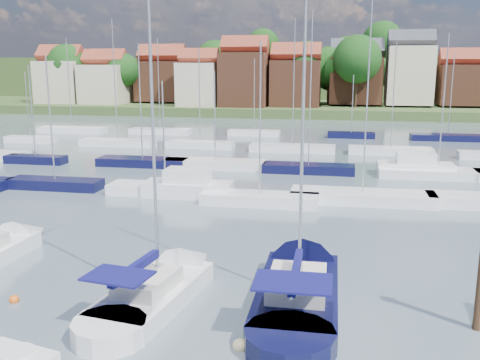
# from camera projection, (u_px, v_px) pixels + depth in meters

# --- Properties ---
(ground) EXTENTS (260.00, 260.00, 0.00)m
(ground) POSITION_uv_depth(u_px,v_px,m) (282.00, 157.00, 60.73)
(ground) COLOR #44525C
(ground) RESTS_ON ground
(sailboat_centre) EXTENTS (4.47, 11.20, 14.84)m
(sailboat_centre) POSITION_uv_depth(u_px,v_px,m) (166.00, 285.00, 24.56)
(sailboat_centre) COLOR white
(sailboat_centre) RESTS_ON ground
(sailboat_navy) EXTENTS (3.59, 13.03, 17.92)m
(sailboat_navy) POSITION_uv_depth(u_px,v_px,m) (300.00, 281.00, 25.11)
(sailboat_navy) COLOR black
(sailboat_navy) RESTS_ON ground
(tender) EXTENTS (2.95, 1.84, 0.59)m
(tender) POSITION_uv_depth(u_px,v_px,m) (17.00, 358.00, 18.68)
(tender) COLOR white
(tender) RESTS_ON ground
(timber_piling) EXTENTS (0.40, 0.40, 6.82)m
(timber_piling) POSITION_uv_depth(u_px,v_px,m) (480.00, 297.00, 20.92)
(timber_piling) COLOR #4C331E
(timber_piling) RESTS_ON ground
(buoy_c) EXTENTS (0.44, 0.44, 0.44)m
(buoy_c) POSITION_uv_depth(u_px,v_px,m) (14.00, 302.00, 23.66)
(buoy_c) COLOR #D85914
(buoy_c) RESTS_ON ground
(buoy_d) EXTENTS (0.55, 0.55, 0.55)m
(buoy_d) POSITION_uv_depth(u_px,v_px,m) (240.00, 348.00, 19.78)
(buoy_d) COLOR beige
(buoy_d) RESTS_ON ground
(buoy_e) EXTENTS (0.45, 0.45, 0.45)m
(buoy_e) POSITION_uv_depth(u_px,v_px,m) (285.00, 261.00, 28.60)
(buoy_e) COLOR #D85914
(buoy_e) RESTS_ON ground
(marina_field) EXTENTS (79.62, 41.41, 15.93)m
(marina_field) POSITION_uv_depth(u_px,v_px,m) (295.00, 161.00, 55.63)
(marina_field) COLOR white
(marina_field) RESTS_ON ground
(far_shore_town) EXTENTS (212.46, 90.00, 22.27)m
(far_shore_town) POSITION_uv_depth(u_px,v_px,m) (327.00, 85.00, 148.31)
(far_shore_town) COLOR #3F542A
(far_shore_town) RESTS_ON ground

